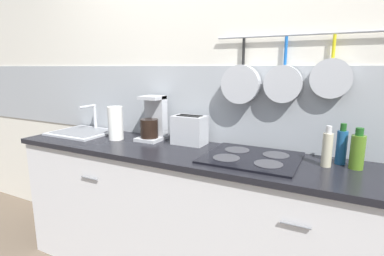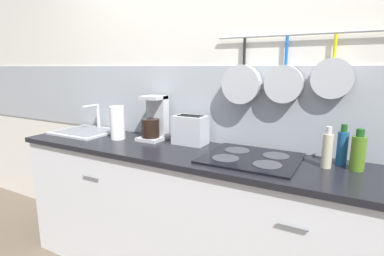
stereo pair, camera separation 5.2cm
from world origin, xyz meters
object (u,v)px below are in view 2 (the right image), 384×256
(bottle_dish_soap, at_px, (342,147))
(bottle_olive_oil, at_px, (358,152))
(coffee_maker, at_px, (155,121))
(toaster, at_px, (190,130))
(paper_towel_roll, at_px, (117,123))
(bottle_vinegar, at_px, (327,150))

(bottle_dish_soap, bearing_deg, bottle_olive_oil, -32.97)
(coffee_maker, xyz_separation_m, toaster, (0.30, 0.00, -0.03))
(paper_towel_roll, distance_m, coffee_maker, 0.27)
(toaster, bearing_deg, bottle_dish_soap, -0.26)
(toaster, xyz_separation_m, bottle_dish_soap, (0.94, -0.00, 0.00))
(bottle_dish_soap, height_order, bottle_olive_oil, bottle_dish_soap)
(bottle_vinegar, xyz_separation_m, bottle_dish_soap, (0.07, 0.08, 0.00))
(bottle_vinegar, bearing_deg, bottle_olive_oil, 13.03)
(bottle_dish_soap, distance_m, bottle_olive_oil, 0.09)
(paper_towel_roll, relative_size, bottle_vinegar, 1.10)
(paper_towel_roll, xyz_separation_m, bottle_vinegar, (1.42, 0.05, -0.02))
(toaster, height_order, bottle_olive_oil, bottle_olive_oil)
(coffee_maker, bearing_deg, bottle_olive_oil, -2.24)
(bottle_dish_soap, bearing_deg, bottle_vinegar, -129.01)
(toaster, xyz_separation_m, bottle_olive_oil, (1.02, -0.05, -0.00))
(paper_towel_roll, distance_m, bottle_dish_soap, 1.49)
(toaster, relative_size, bottle_vinegar, 1.09)
(paper_towel_roll, xyz_separation_m, toaster, (0.54, 0.13, -0.02))
(bottle_olive_oil, bearing_deg, paper_towel_roll, -177.09)
(coffee_maker, height_order, bottle_olive_oil, coffee_maker)
(toaster, xyz_separation_m, bottle_vinegar, (0.88, -0.09, -0.00))
(paper_towel_roll, bearing_deg, coffee_maker, 28.50)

